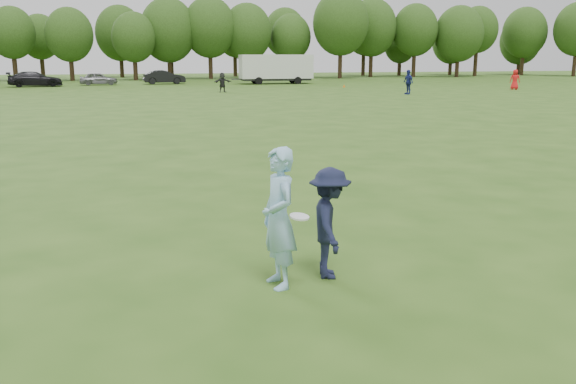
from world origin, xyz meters
name	(u,v)px	position (x,y,z in m)	size (l,w,h in m)	color
ground	(255,270)	(0.00, 0.00, 0.00)	(200.00, 200.00, 0.00)	#2C4E16
thrower	(279,218)	(0.21, -0.69, 0.99)	(0.72, 0.47, 1.98)	#94C6E6
defender	(330,223)	(1.01, -0.50, 0.82)	(1.05, 0.61, 1.63)	#171B34
player_far_b	(408,82)	(20.08, 38.23, 1.00)	(1.17, 0.49, 1.99)	navy
player_far_c	(515,80)	(32.57, 42.05, 0.93)	(0.91, 0.59, 1.87)	red
player_far_d	(222,82)	(5.66, 44.72, 0.84)	(1.57, 0.50, 1.69)	#252525
car_d	(35,79)	(-11.58, 58.51, 0.76)	(2.13, 5.25, 1.52)	black
car_e	(99,79)	(-5.50, 60.55, 0.67)	(1.58, 3.92, 1.33)	slate
car_f	(164,77)	(1.44, 61.22, 0.75)	(1.59, 4.56, 1.50)	black
field_cone	(344,86)	(18.58, 49.93, 0.15)	(0.28, 0.28, 0.30)	orange
disc_in_play	(299,217)	(0.44, -0.94, 1.06)	(0.31, 0.31, 0.08)	white
cargo_trailer	(276,68)	(13.61, 58.85, 1.78)	(9.00, 2.75, 3.20)	silver
treeline	(167,31)	(2.81, 76.90, 6.26)	(130.35, 18.39, 11.74)	#332114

